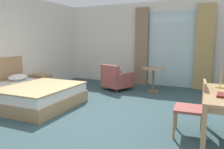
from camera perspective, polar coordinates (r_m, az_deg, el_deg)
ground at (r=4.38m, az=-6.33°, el=-11.49°), size 6.21×7.91×0.10m
wall_back at (r=7.52m, az=8.35°, el=8.05°), size 5.81×0.12×2.76m
balcony_glass_door at (r=7.22m, az=15.53°, el=6.49°), size 1.51×0.02×2.43m
curtain_panel_left at (r=7.35m, az=7.85°, el=7.30°), size 0.43×0.10×2.57m
curtain_panel_right at (r=7.03m, az=23.33°, el=6.60°), size 0.52×0.10×2.57m
bed at (r=5.41m, az=-21.86°, el=-4.72°), size 2.24×1.79×1.05m
nightstand at (r=6.89m, az=-18.29°, el=-1.90°), size 0.48×0.48×0.48m
desk_chair at (r=3.56m, az=21.19°, el=-7.61°), size 0.47×0.50×0.88m
armchair_by_window at (r=6.52m, az=1.18°, el=-1.36°), size 0.94×0.99×0.78m
round_cafe_table at (r=6.38m, az=10.96°, el=0.09°), size 0.67×0.67×0.70m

